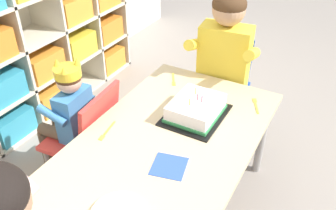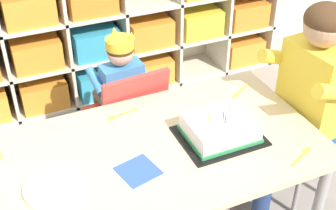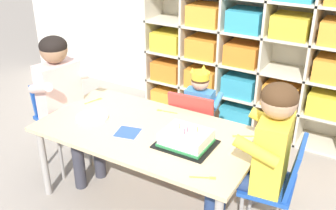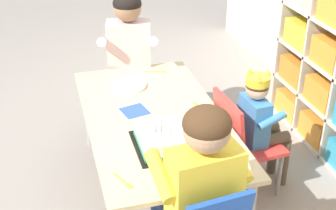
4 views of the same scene
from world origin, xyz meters
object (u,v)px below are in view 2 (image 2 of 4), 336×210
object	(u,v)px
child_with_crown	(119,83)
birthday_cake_on_tray	(220,129)
activity_table	(151,160)
classroom_chair_blue	(129,113)
fork_near_cake_tray	(302,156)
guest_at_table_side	(303,90)
fork_scattered_mid_table	(120,115)
paper_plate_stack	(53,188)
fork_at_table_front_edge	(240,92)
classroom_chair_guest_side	(314,119)

from	to	relation	value
child_with_crown	birthday_cake_on_tray	distance (m)	0.71
activity_table	classroom_chair_blue	xyz separation A→B (m)	(0.09, 0.51, -0.13)
activity_table	fork_near_cake_tray	size ratio (longest dim) A/B	10.62
activity_table	guest_at_table_side	xyz separation A→B (m)	(0.74, 0.01, 0.14)
fork_scattered_mid_table	fork_near_cake_tray	bearing A→B (deg)	-53.51
paper_plate_stack	fork_near_cake_tray	size ratio (longest dim) A/B	1.63
activity_table	fork_at_table_front_edge	bearing A→B (deg)	22.26
fork_near_cake_tray	fork_scattered_mid_table	bearing A→B (deg)	-69.88
paper_plate_stack	fork_near_cake_tray	distance (m)	0.97
paper_plate_stack	classroom_chair_guest_side	bearing A→B (deg)	3.74
classroom_chair_blue	fork_at_table_front_edge	distance (m)	0.58
paper_plate_stack	fork_near_cake_tray	world-z (taller)	paper_plate_stack
birthday_cake_on_tray	fork_near_cake_tray	bearing A→B (deg)	-45.05
classroom_chair_blue	activity_table	bearing A→B (deg)	75.92
guest_at_table_side	fork_scattered_mid_table	size ratio (longest dim) A/B	7.06
guest_at_table_side	fork_at_table_front_edge	size ratio (longest dim) A/B	7.97
activity_table	birthday_cake_on_tray	xyz separation A→B (m)	(0.30, -0.04, 0.09)
child_with_crown	birthday_cake_on_tray	xyz separation A→B (m)	(0.22, -0.67, 0.10)
guest_at_table_side	fork_near_cake_tray	size ratio (longest dim) A/B	7.80
activity_table	guest_at_table_side	bearing A→B (deg)	0.52
activity_table	classroom_chair_guest_side	size ratio (longest dim) A/B	1.97
birthday_cake_on_tray	guest_at_table_side	bearing A→B (deg)	5.68
paper_plate_stack	guest_at_table_side	bearing A→B (deg)	3.51
birthday_cake_on_tray	fork_scattered_mid_table	size ratio (longest dim) A/B	2.31
child_with_crown	fork_near_cake_tray	distance (m)	1.02
fork_near_cake_tray	paper_plate_stack	bearing A→B (deg)	-38.35
paper_plate_stack	birthday_cake_on_tray	bearing A→B (deg)	2.14
fork_at_table_front_edge	fork_near_cake_tray	bearing A→B (deg)	-122.09
child_with_crown	guest_at_table_side	world-z (taller)	guest_at_table_side
guest_at_table_side	paper_plate_stack	xyz separation A→B (m)	(-1.15, -0.07, -0.08)
fork_at_table_front_edge	fork_near_cake_tray	world-z (taller)	same
classroom_chair_guest_side	fork_near_cake_tray	size ratio (longest dim) A/B	5.39
guest_at_table_side	fork_scattered_mid_table	distance (m)	0.83
guest_at_table_side	paper_plate_stack	size ratio (longest dim) A/B	4.78
activity_table	fork_near_cake_tray	xyz separation A→B (m)	(0.54, -0.28, 0.05)
fork_at_table_front_edge	paper_plate_stack	bearing A→B (deg)	166.71
guest_at_table_side	birthday_cake_on_tray	bearing A→B (deg)	-90.34
classroom_chair_guest_side	guest_at_table_side	distance (m)	0.23
child_with_crown	fork_at_table_front_edge	distance (m)	0.63
child_with_crown	fork_near_cake_tray	bearing A→B (deg)	112.27
fork_scattered_mid_table	fork_near_cake_tray	distance (m)	0.80
guest_at_table_side	fork_near_cake_tray	xyz separation A→B (m)	(-0.20, -0.29, -0.09)
paper_plate_stack	fork_at_table_front_edge	distance (m)	1.01
classroom_chair_blue	paper_plate_stack	distance (m)	0.78
child_with_crown	classroom_chair_guest_side	size ratio (longest dim) A/B	1.12
fork_near_cake_tray	classroom_chair_blue	bearing A→B (deg)	-85.87
paper_plate_stack	fork_scattered_mid_table	xyz separation A→B (m)	(0.37, 0.34, -0.01)
classroom_chair_blue	fork_scattered_mid_table	world-z (taller)	classroom_chair_blue
child_with_crown	fork_scattered_mid_table	size ratio (longest dim) A/B	5.45
paper_plate_stack	fork_scattered_mid_table	distance (m)	0.51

